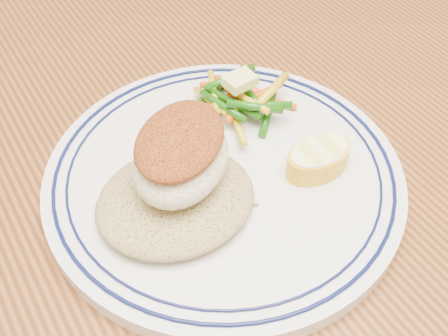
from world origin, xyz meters
TOP-DOWN VIEW (x-y plane):
  - dining_table at (0.00, 0.00)m, footprint 1.50×0.90m
  - plate at (0.03, 0.01)m, footprint 0.30×0.30m
  - rice_pilaf at (-0.02, 0.00)m, footprint 0.13×0.11m
  - fish_fillet at (-0.01, 0.01)m, footprint 0.12×0.11m
  - vegetable_pile at (0.08, 0.07)m, footprint 0.10×0.10m
  - butter_pat at (0.08, 0.07)m, footprint 0.03×0.02m
  - lemon_wedge at (0.10, -0.02)m, footprint 0.06×0.05m

SIDE VIEW (x-z plane):
  - dining_table at x=0.00m, z-range 0.28..1.03m
  - plate at x=0.03m, z-range 0.75..0.77m
  - rice_pilaf at x=-0.02m, z-range 0.77..0.79m
  - lemon_wedge at x=0.10m, z-range 0.77..0.79m
  - vegetable_pile at x=0.08m, z-range 0.76..0.79m
  - butter_pat at x=0.08m, z-range 0.79..0.80m
  - fish_fillet at x=-0.01m, z-range 0.78..0.83m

